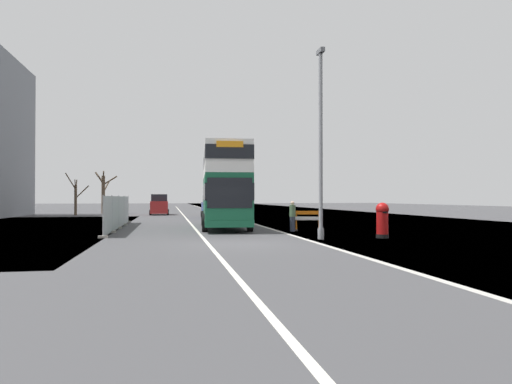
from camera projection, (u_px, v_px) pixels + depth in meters
The scene contains 11 objects.
ground at pixel (252, 245), 19.27m from camera, with size 140.00×280.00×0.10m.
double_decker_bus at pixel (224, 186), 29.14m from camera, with size 3.26×10.41×4.95m.
lamppost_foreground at pixel (321, 149), 21.27m from camera, with size 0.29×0.70×8.66m.
red_pillar_postbox at pixel (382, 219), 21.92m from camera, with size 0.61×0.61×1.66m.
roadworks_barrier at pixel (308, 219), 26.52m from camera, with size 1.48×0.75×1.14m.
construction_site_fence at pixel (119, 213), 28.45m from camera, with size 0.44×13.80×2.02m.
car_oncoming_near at pixel (213, 207), 44.06m from camera, with size 2.01×4.42×2.10m.
car_receding_mid at pixel (159, 205), 51.55m from camera, with size 2.05×4.18×2.26m.
bare_tree_far_verge_near at pixel (76, 196), 50.22m from camera, with size 2.51×2.20×4.57m.
bare_tree_far_verge_mid at pixel (103, 191), 55.62m from camera, with size 2.73×3.09×5.02m.
pedestrian_at_kerb at pixel (292, 216), 26.17m from camera, with size 0.34×0.34×1.70m.
Camera 1 is at (-2.72, -18.86, 1.88)m, focal length 32.89 mm.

